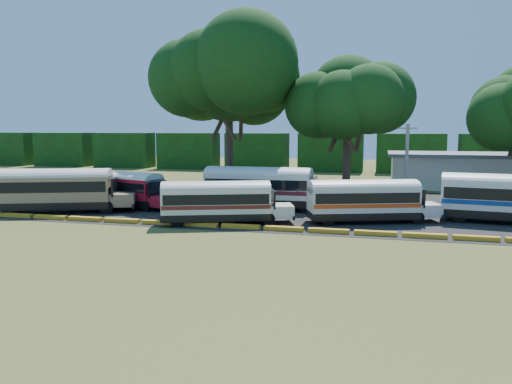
% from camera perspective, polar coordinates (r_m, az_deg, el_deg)
% --- Properties ---
extents(ground, '(160.00, 160.00, 0.00)m').
position_cam_1_polar(ground, '(32.97, 0.29, -4.69)').
color(ground, '#44511B').
rests_on(ground, ground).
extents(asphalt_strip, '(64.00, 24.00, 0.02)m').
position_cam_1_polar(asphalt_strip, '(44.36, 5.24, -1.58)').
color(asphalt_strip, black).
rests_on(asphalt_strip, ground).
extents(curb, '(53.70, 0.45, 0.30)m').
position_cam_1_polar(curb, '(33.89, 0.69, -4.10)').
color(curb, orange).
rests_on(curb, ground).
extents(terminal_building, '(19.00, 9.00, 4.00)m').
position_cam_1_polar(terminal_building, '(62.37, 23.56, 2.29)').
color(terminal_building, silver).
rests_on(terminal_building, ground).
extents(treeline_backdrop, '(130.00, 4.00, 6.00)m').
position_cam_1_polar(treeline_backdrop, '(79.78, 8.55, 4.49)').
color(treeline_backdrop, black).
rests_on(treeline_backdrop, ground).
extents(bus_beige, '(11.21, 6.39, 3.61)m').
position_cam_1_polar(bus_beige, '(43.49, -21.74, 0.48)').
color(bus_beige, black).
rests_on(bus_beige, ground).
extents(bus_red, '(9.73, 4.98, 3.11)m').
position_cam_1_polar(bus_red, '(45.00, -14.86, 0.61)').
color(bus_red, black).
rests_on(bus_red, ground).
extents(bus_cream_west, '(9.67, 5.35, 3.10)m').
position_cam_1_polar(bus_cream_west, '(35.82, -4.26, -0.89)').
color(bus_cream_west, black).
rests_on(bus_cream_west, ground).
extents(bus_cream_east, '(11.01, 2.86, 3.61)m').
position_cam_1_polar(bus_cream_east, '(42.15, 0.61, 0.77)').
color(bus_cream_east, black).
rests_on(bus_cream_east, ground).
extents(bus_white_red, '(9.85, 5.39, 3.16)m').
position_cam_1_polar(bus_white_red, '(37.06, 12.43, -0.72)').
color(bus_white_red, black).
rests_on(bus_white_red, ground).
extents(bus_white_blue, '(11.13, 4.13, 3.57)m').
position_cam_1_polar(bus_white_blue, '(40.26, 27.06, -0.38)').
color(bus_white_blue, black).
rests_on(bus_white_blue, ground).
extents(tree_west, '(13.25, 13.25, 17.20)m').
position_cam_1_polar(tree_west, '(53.91, -3.12, 13.13)').
color(tree_west, '#38281C').
rests_on(tree_west, ground).
extents(tree_center, '(10.48, 10.48, 13.96)m').
position_cam_1_polar(tree_center, '(50.75, 10.48, 10.85)').
color(tree_center, '#38281C').
rests_on(tree_center, ground).
extents(utility_pole, '(1.60, 0.30, 7.20)m').
position_cam_1_polar(utility_pole, '(45.09, 16.81, 3.01)').
color(utility_pole, gray).
rests_on(utility_pole, ground).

